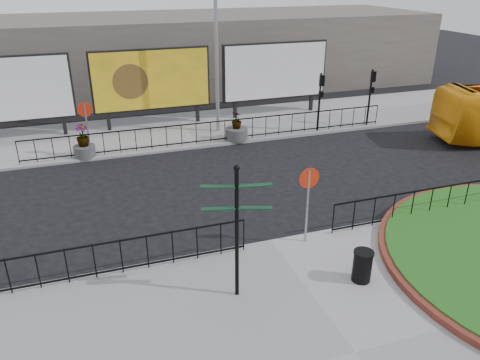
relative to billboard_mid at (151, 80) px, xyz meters
name	(u,v)px	position (x,y,z in m)	size (l,w,h in m)	color
ground	(270,243)	(1.50, -12.97, -2.60)	(90.00, 90.00, 0.00)	black
pavement_near	(355,354)	(1.50, -17.97, -2.54)	(30.00, 10.00, 0.12)	gray
pavement_far	(186,129)	(1.50, -0.97, -2.54)	(44.00, 6.00, 0.12)	gray
railing_near_left	(67,266)	(-4.50, -13.27, -1.93)	(10.00, 0.10, 1.10)	black
railing_near_right	(449,198)	(8.00, -13.27, -1.93)	(9.00, 0.10, 1.10)	black
railing_far	(218,131)	(2.50, -3.67, -1.93)	(18.00, 0.10, 1.10)	black
speed_sign_far	(86,118)	(-3.50, -3.57, -0.68)	(0.64, 0.07, 2.47)	gray
speed_sign_near	(308,189)	(2.50, -13.37, -0.68)	(0.64, 0.07, 2.47)	gray
billboard_left	(5,90)	(-7.00, 0.00, 0.00)	(6.20, 0.31, 4.10)	black
billboard_mid	(151,80)	(0.00, 0.00, 0.00)	(6.20, 0.31, 4.10)	black
billboard_right	(275,71)	(7.00, 0.00, 0.00)	(6.20, 0.31, 4.10)	black
lamp_post	(216,38)	(3.01, -1.97, 2.23)	(0.74, 0.18, 9.23)	gray
signal_pole_a	(320,93)	(8.00, -3.63, -0.50)	(0.22, 0.26, 3.00)	black
signal_pole_b	(371,89)	(11.00, -3.63, -0.50)	(0.22, 0.26, 3.00)	black
building_backdrop	(153,54)	(1.50, 9.03, -0.10)	(40.00, 10.00, 5.00)	#615C55
fingerpost_sign	(237,220)	(-0.35, -15.18, -0.27)	(1.71, 0.70, 3.66)	black
litter_bin	(362,266)	(3.05, -15.69, -2.02)	(0.55, 0.55, 0.91)	black
planter_a	(84,145)	(-3.76, -3.57, -1.92)	(0.96, 0.96, 1.50)	#4C4C4F
planter_b	(237,131)	(3.50, -3.57, -2.03)	(1.10, 1.10, 1.45)	#4C4C4F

